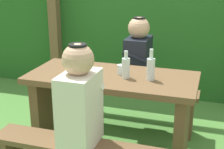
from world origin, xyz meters
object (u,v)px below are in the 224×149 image
Objects in this scene: drinking_glass at (121,70)px; cell_phone at (88,77)px; bottle_right at (151,68)px; bench_far at (129,98)px; person_black_coat at (138,56)px; person_white_shirt at (80,100)px; bottle_left at (126,67)px; picnic_table at (112,103)px.

cell_phone is (-0.23, -0.17, -0.04)m from drinking_glass.
drinking_glass is at bearing 167.53° from bottle_right.
bench_far is 0.89m from bottle_right.
bottle_right is at bearing -68.12° from person_black_coat.
person_white_shirt is 2.86× the size of bottle_right.
drinking_glass is at bearing -91.54° from person_black_coat.
bottle_left is at bearing -85.77° from person_black_coat.
bottle_left is (0.06, -0.07, 0.05)m from drinking_glass.
cell_phone is at bearing -142.66° from picnic_table.
drinking_glass is (-0.01, -0.56, 0.03)m from person_black_coat.
picnic_table is 5.56× the size of bottle_right.
bench_far is at bearing 177.63° from person_black_coat.
picnic_table reaches higher than bench_far.
drinking_glass is 0.27m from bottle_right.
picnic_table is 0.30m from drinking_glass.
bench_far is 10.00× the size of cell_phone.
person_white_shirt is (-0.04, -1.19, 0.46)m from bench_far.
drinking_glass is 0.11m from bottle_left.
cell_phone is (-0.49, -0.11, -0.09)m from bottle_right.
picnic_table is 16.93× the size of drinking_glass.
bottle_right is (0.33, -0.62, 0.55)m from bench_far.
person_white_shirt reaches higher than drinking_glass.
bench_far is 0.87m from cell_phone.
bottle_right is at bearing 31.34° from cell_phone.
drinking_glass is at bearing 31.02° from picnic_table.
person_white_shirt reaches higher than picnic_table.
picnic_table is 1.00× the size of bench_far.
drinking_glass reaches higher than picnic_table.
person_black_coat is at bearing 90.15° from cell_phone.
person_white_shirt is at bearing -95.62° from person_black_coat.
bottle_left is 0.32m from cell_phone.
bench_far is at bearing 96.64° from drinking_glass.
bottle_left is (0.13, -0.03, 0.34)m from picnic_table.
person_black_coat is (0.08, -0.00, 0.46)m from bench_far.
person_black_coat reaches higher than cell_phone.
picnic_table is 1.95× the size of person_black_coat.
bottle_left reaches higher than drinking_glass.
person_white_shirt is at bearing -99.16° from drinking_glass.
person_black_coat reaches higher than bottle_left.
bottle_right reaches higher than picnic_table.
person_white_shirt is 8.70× the size of drinking_glass.
person_white_shirt is 3.21× the size of bottle_left.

